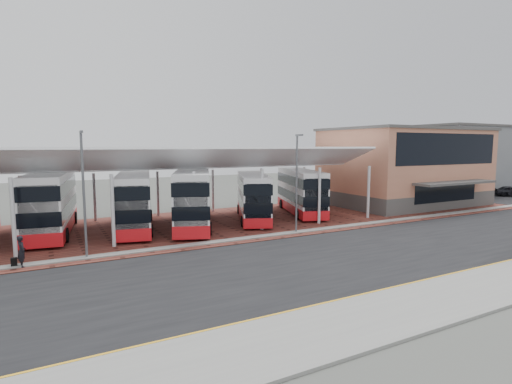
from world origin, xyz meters
TOP-DOWN VIEW (x-y plane):
  - ground at (0.00, 0.00)m, footprint 140.00×140.00m
  - road at (0.00, -1.00)m, footprint 120.00×14.00m
  - forecourt at (2.00, 13.00)m, footprint 72.00×16.00m
  - sidewalk at (0.00, -9.00)m, footprint 120.00×4.00m
  - north_kerb at (0.00, 6.20)m, footprint 120.00×0.80m
  - yellow_line_near at (0.00, -7.00)m, footprint 120.00×0.12m
  - yellow_line_far at (0.00, -6.70)m, footprint 120.00×0.12m
  - canopy at (-6.00, 13.94)m, footprint 37.00×11.63m
  - terminal at (23.00, 13.92)m, footprint 18.40×14.40m
  - warehouse at (48.00, 24.00)m, footprint 30.50×20.50m
  - lamp_west at (-14.00, 6.27)m, footprint 0.16×0.90m
  - lamp_east at (2.00, 6.27)m, footprint 0.16×0.90m
  - bus_1 at (-15.72, 15.33)m, footprint 4.49×12.36m
  - bus_2 at (-9.44, 13.92)m, footprint 5.19×11.80m
  - bus_3 at (-4.63, 12.65)m, footprint 6.93×12.31m
  - bus_4 at (1.54, 13.10)m, footprint 6.44×10.81m
  - bus_5 at (7.68, 13.93)m, footprint 6.07×11.33m
  - pedestrian at (-17.54, 6.00)m, footprint 0.61×0.77m
  - suitcase at (-17.97, 6.19)m, footprint 0.33×0.24m
  - carpark_car_a at (41.96, 11.50)m, footprint 4.38×4.31m

SIDE VIEW (x-z plane):
  - ground at x=0.00m, z-range 0.00..0.00m
  - road at x=0.00m, z-range 0.00..0.02m
  - yellow_line_near at x=0.00m, z-range 0.02..0.03m
  - yellow_line_far at x=0.00m, z-range 0.02..0.03m
  - forecourt at x=2.00m, z-range 0.00..0.06m
  - sidewalk at x=0.00m, z-range 0.00..0.14m
  - north_kerb at x=0.00m, z-range 0.00..0.14m
  - suitcase at x=-17.97m, z-range 0.06..0.62m
  - carpark_car_a at x=41.96m, z-range 0.08..1.57m
  - pedestrian at x=-17.54m, z-range 0.06..1.93m
  - bus_4 at x=1.54m, z-range 0.05..4.46m
  - bus_5 at x=7.68m, z-range 0.05..4.62m
  - bus_2 at x=-9.44m, z-range 0.04..4.78m
  - bus_1 at x=-15.72m, z-range 0.04..5.02m
  - bus_3 at x=-4.63m, z-range 0.04..5.04m
  - lamp_west at x=-14.00m, z-range 0.32..8.40m
  - lamp_east at x=2.00m, z-range 0.32..8.40m
  - terminal at x=23.00m, z-range 0.03..9.28m
  - warehouse at x=48.00m, z-range 0.03..10.28m
  - canopy at x=-6.00m, z-range 2.26..9.33m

